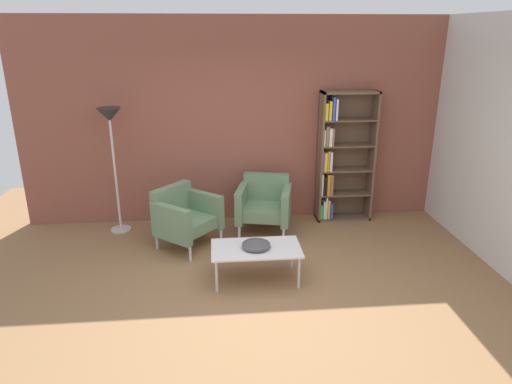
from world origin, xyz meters
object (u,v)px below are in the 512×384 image
(armchair_spare_guest, at_px, (185,216))
(armchair_corner_red, at_px, (265,203))
(decorative_bowl, at_px, (256,245))
(floor_lamp_torchiere, at_px, (111,130))
(bookshelf_tall, at_px, (340,158))
(coffee_table_low, at_px, (256,250))

(armchair_spare_guest, xyz_separation_m, armchair_corner_red, (1.09, 0.36, 0.00))
(decorative_bowl, bearing_deg, armchair_spare_guest, 130.70)
(armchair_corner_red, bearing_deg, floor_lamp_torchiere, -172.79)
(bookshelf_tall, height_order, armchair_corner_red, bookshelf_tall)
(armchair_corner_red, relative_size, floor_lamp_torchiere, 0.48)
(decorative_bowl, xyz_separation_m, armchair_corner_red, (0.24, 1.34, -0.02))
(decorative_bowl, xyz_separation_m, armchair_spare_guest, (-0.84, 0.98, -0.02))
(armchair_spare_guest, height_order, armchair_corner_red, same)
(armchair_spare_guest, height_order, floor_lamp_torchiere, floor_lamp_torchiere)
(coffee_table_low, xyz_separation_m, floor_lamp_torchiere, (-1.79, 1.55, 1.08))
(coffee_table_low, distance_m, decorative_bowl, 0.07)
(coffee_table_low, bearing_deg, floor_lamp_torchiere, 139.15)
(armchair_spare_guest, bearing_deg, coffee_table_low, -99.02)
(armchair_spare_guest, distance_m, armchair_corner_red, 1.14)
(coffee_table_low, xyz_separation_m, armchair_spare_guest, (-0.84, 0.98, 0.05))
(decorative_bowl, relative_size, armchair_spare_guest, 0.34)
(bookshelf_tall, distance_m, armchair_spare_guest, 2.40)
(armchair_corner_red, bearing_deg, decorative_bowl, -87.21)
(decorative_bowl, bearing_deg, coffee_table_low, 0.00)
(decorative_bowl, relative_size, floor_lamp_torchiere, 0.18)
(coffee_table_low, height_order, armchair_corner_red, armchair_corner_red)
(bookshelf_tall, xyz_separation_m, armchair_spare_guest, (-2.23, -0.73, -0.52))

